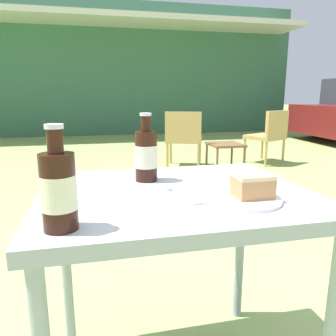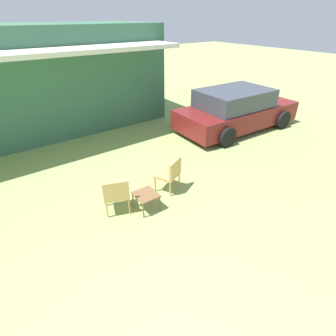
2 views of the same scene
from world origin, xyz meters
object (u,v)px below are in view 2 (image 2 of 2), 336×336
wicker_chair_cushioned (116,193)px  garden_side_table (146,196)px  wicker_chair_plain (170,173)px  parked_car (236,110)px

wicker_chair_cushioned → garden_side_table: (0.52, -0.27, -0.13)m
wicker_chair_cushioned → wicker_chair_plain: 1.31m
parked_car → wicker_chair_plain: parked_car is taller
wicker_chair_plain → parked_car: bearing=177.5°
parked_car → wicker_chair_cushioned: (-5.37, -1.70, -0.20)m
wicker_chair_cushioned → garden_side_table: wicker_chair_cushioned is taller
garden_side_table → parked_car: bearing=22.0°
wicker_chair_cushioned → wicker_chair_plain: size_ratio=1.00×
parked_car → wicker_chair_plain: (-4.06, -1.71, -0.20)m
wicker_chair_plain → garden_side_table: wicker_chair_plain is taller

